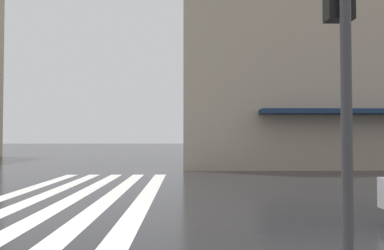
% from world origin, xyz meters
% --- Properties ---
extents(zebra_crossing, '(13.00, 4.50, 0.01)m').
position_xyz_m(zebra_crossing, '(4.00, -0.63, 0.00)').
color(zebra_crossing, silver).
rests_on(zebra_crossing, ground_plane).
extents(haussmann_block_corner, '(18.34, 25.63, 22.93)m').
position_xyz_m(haussmann_block_corner, '(21.07, -16.49, 11.22)').
color(haussmann_block_corner, tan).
rests_on(haussmann_block_corner, ground_plane).
extents(traffic_signal_post, '(0.44, 0.30, 3.72)m').
position_xyz_m(traffic_signal_post, '(-3.73, -5.48, 2.83)').
color(traffic_signal_post, '#333338').
rests_on(traffic_signal_post, sidewalk_pavement).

